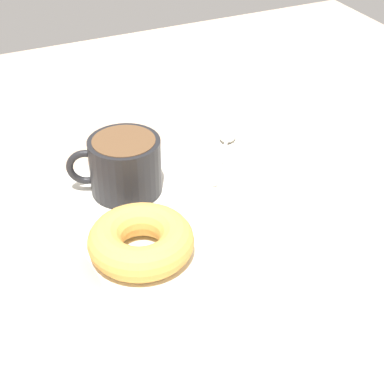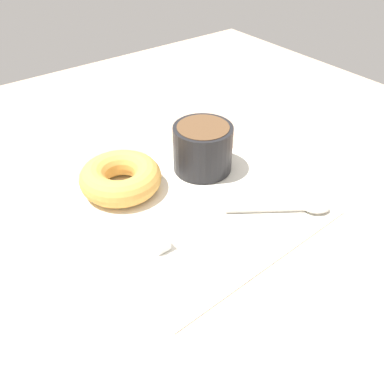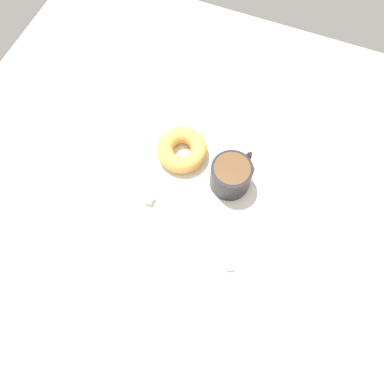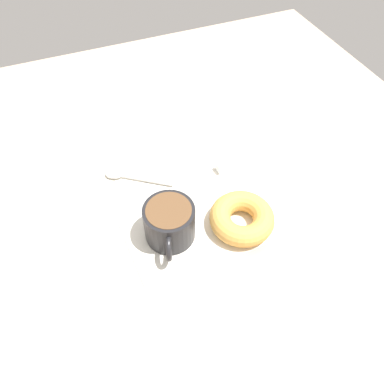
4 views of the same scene
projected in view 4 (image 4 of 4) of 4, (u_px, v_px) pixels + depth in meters
ground_plane at (195, 192)px, 75.77cm from camera, size 120.00×120.00×2.00cm
napkin at (192, 199)px, 73.13cm from camera, size 31.14×31.14×0.30cm
coffee_cup at (169, 223)px, 64.82cm from camera, size 9.03×11.57×7.26cm
donut at (242, 218)px, 67.65cm from camera, size 11.83×11.83×3.88cm
spoon at (123, 176)px, 76.18cm from camera, size 12.55×9.40×0.90cm
sugar_cube at (221, 167)px, 77.02cm from camera, size 1.91×1.91×1.91cm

